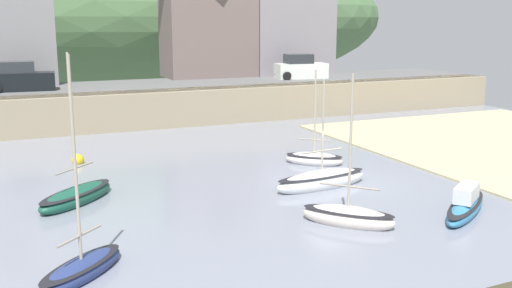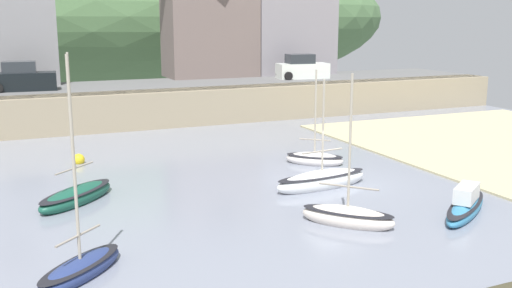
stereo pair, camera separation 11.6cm
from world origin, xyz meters
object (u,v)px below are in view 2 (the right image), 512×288
Objects in this scene: waterfront_building_centre at (210,18)px; sailboat_white_hull at (322,180)px; fishing_boat_green at (76,195)px; motorboat_with_cabin at (348,216)px; sailboat_tall_mast at (315,159)px; parked_car_near_slipway at (23,78)px; dinghy_open_wooden at (466,206)px; waterfront_building_right at (290,11)px; mooring_buoy at (79,160)px; parked_car_by_wall at (302,68)px; sailboat_nearest_shore at (81,267)px.

waterfront_building_centre is 1.92× the size of sailboat_white_hull.
motorboat_with_cabin is at bearing -81.40° from fishing_boat_green.
sailboat_tall_mast is (3.27, 8.33, -0.04)m from motorboat_with_cabin.
waterfront_building_centre is at bearing 21.54° from parked_car_near_slipway.
waterfront_building_right is at bearing 40.14° from dinghy_open_wooden.
waterfront_building_right is 33.38m from motorboat_with_cabin.
mooring_buoy is at bearing -140.09° from waterfront_building_right.
sailboat_tall_mast reaches higher than parked_car_by_wall.
sailboat_tall_mast is at bearing -34.93° from fishing_boat_green.
dinghy_open_wooden is 29.91m from parked_car_near_slipway.
parked_car_by_wall is (8.23, 17.15, 2.94)m from sailboat_tall_mast.
mooring_buoy is at bearing 128.83° from sailboat_white_hull.
sailboat_tall_mast is at bearing 57.90° from sailboat_white_hull.
parked_car_by_wall is at bearing 57.10° from sailboat_white_hull.
waterfront_building_centre is 15.48× the size of mooring_buoy.
waterfront_building_centre reaches higher than sailboat_white_hull.
waterfront_building_centre is 1.54× the size of fishing_boat_green.
sailboat_nearest_shore is 13.90m from mooring_buoy.
parked_car_by_wall reaches higher than dinghy_open_wooden.
parked_car_near_slipway is at bearing 158.26° from motorboat_with_cabin.
waterfront_building_centre is 22.34m from mooring_buoy.
fishing_boat_green reaches higher than mooring_buoy.
parked_car_near_slipway is at bearing -163.03° from waterfront_building_centre.
fishing_boat_green is (-21.08, -23.53, -7.48)m from waterfront_building_right.
waterfront_building_centre is at bearing 125.80° from sailboat_tall_mast.
parked_car_by_wall is (6.21, -4.50, -3.94)m from waterfront_building_centre.
parked_car_near_slipway is (-10.94, 21.05, 2.89)m from sailboat_white_hull.
dinghy_open_wooden is (4.66, -0.72, 0.00)m from motorboat_with_cabin.
mooring_buoy is (-19.07, -12.39, -3.02)m from parked_car_by_wall.
motorboat_with_cabin reaches higher than mooring_buoy.
motorboat_with_cabin is at bearing -70.28° from sailboat_tall_mast.
mooring_buoy is (-12.85, -16.89, -6.96)m from waterfront_building_centre.
fishing_boat_green reaches higher than parked_car_by_wall.
parked_car_near_slipway is at bearing -168.48° from waterfront_building_right.
sailboat_white_hull is (-1.79, -3.90, 0.06)m from sailboat_tall_mast.
parked_car_near_slipway is 7.01× the size of mooring_buoy.
sailboat_nearest_shore is 1.31× the size of sailboat_tall_mast.
sailboat_tall_mast is at bearing -7.85° from sailboat_nearest_shore.
sailboat_white_hull is at bearing -43.73° from mooring_buoy.
waterfront_building_centre is 2.19× the size of parked_car_by_wall.
motorboat_with_cabin is 4.71m from dinghy_open_wooden.
mooring_buoy is (-10.83, 4.76, -0.08)m from sailboat_tall_mast.
waterfront_building_centre reaches higher than parked_car_by_wall.
waterfront_building_centre is 2.21× the size of parked_car_near_slipway.
sailboat_nearest_shore reaches higher than mooring_buoy.
sailboat_tall_mast is (12.46, 9.05, -0.01)m from sailboat_nearest_shore.
parked_car_near_slipway is 12.89m from mooring_buoy.
sailboat_nearest_shore is at bearing -139.92° from fishing_boat_green.
waterfront_building_centre is 2.27× the size of dinghy_open_wooden.
parked_car_near_slipway is at bearing 98.68° from mooring_buoy.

